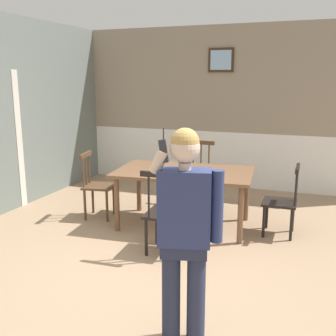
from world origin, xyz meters
TOP-DOWN VIEW (x-y plane):
  - ground_plane at (0.00, 0.00)m, footprint 8.26×8.26m
  - room_back_partition at (-0.00, 3.76)m, footprint 5.55×0.17m
  - dining_table at (-0.05, 1.46)m, footprint 1.89×1.23m
  - chair_near_window at (1.23, 1.58)m, footprint 0.42×0.42m
  - chair_by_doorway at (-1.34, 1.33)m, footprint 0.48×0.48m
  - chair_at_table_head at (-0.14, 2.38)m, footprint 0.44×0.44m
  - chair_opposite_corner at (0.03, 0.54)m, footprint 0.49×0.49m
  - person_figure at (0.74, -0.89)m, footprint 0.52×0.30m

SIDE VIEW (x-z plane):
  - ground_plane at x=0.00m, z-range 0.00..0.00m
  - chair_near_window at x=1.23m, z-range -0.01..0.91m
  - chair_by_doorway at x=-1.34m, z-range 0.00..0.94m
  - chair_at_table_head at x=-0.14m, z-range -0.03..0.99m
  - chair_opposite_corner at x=0.03m, z-range -0.02..0.98m
  - dining_table at x=-0.05m, z-range 0.30..1.07m
  - person_figure at x=0.74m, z-range 0.11..1.76m
  - room_back_partition at x=0.00m, z-range -0.05..2.84m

